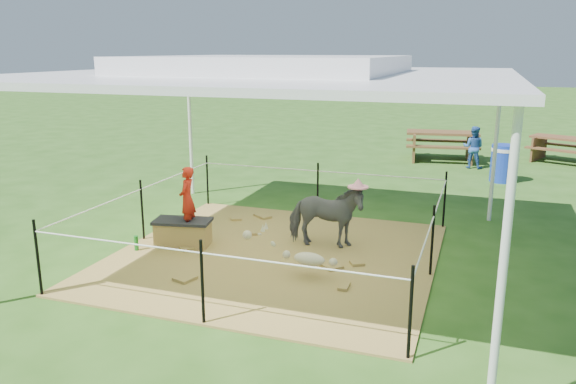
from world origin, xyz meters
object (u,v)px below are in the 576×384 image
(woman, at_px, (187,192))
(pony, at_px, (326,216))
(trash_barrel, at_px, (503,163))
(picnic_table_near, at_px, (442,146))
(picnic_table_far, at_px, (564,150))
(distant_person, at_px, (473,147))
(straw_bale, at_px, (183,234))
(foal, at_px, (309,257))
(green_bottle, at_px, (136,243))

(woman, relative_size, pony, 0.84)
(pony, height_order, trash_barrel, pony)
(pony, height_order, picnic_table_near, pony)
(picnic_table_far, distance_m, distant_person, 2.83)
(straw_bale, relative_size, picnic_table_far, 0.49)
(foal, height_order, trash_barrel, trash_barrel)
(green_bottle, height_order, distant_person, distant_person)
(pony, relative_size, foal, 1.13)
(foal, distance_m, picnic_table_near, 9.30)
(picnic_table_near, height_order, picnic_table_far, picnic_table_near)
(trash_barrel, distance_m, picnic_table_far, 3.41)
(woman, relative_size, distant_person, 0.90)
(trash_barrel, relative_size, picnic_table_near, 0.45)
(pony, bearing_deg, picnic_table_near, -15.46)
(woman, xyz_separation_m, distant_person, (3.97, 7.82, -0.34))
(distant_person, bearing_deg, trash_barrel, 125.03)
(foal, bearing_deg, trash_barrel, 75.36)
(trash_barrel, relative_size, picnic_table_far, 0.52)
(foal, bearing_deg, picnic_table_near, 89.22)
(straw_bale, bearing_deg, picnic_table_far, 55.84)
(straw_bale, bearing_deg, foal, -14.53)
(trash_barrel, bearing_deg, distant_person, 116.70)
(straw_bale, height_order, trash_barrel, trash_barrel)
(green_bottle, bearing_deg, picnic_table_far, 54.87)
(straw_bale, xyz_separation_m, distant_person, (4.07, 7.82, 0.33))
(foal, height_order, picnic_table_near, picnic_table_near)
(trash_barrel, relative_size, distant_person, 0.79)
(distant_person, bearing_deg, woman, 71.41)
(pony, relative_size, picnic_table_far, 0.70)
(pony, distance_m, picnic_table_far, 9.77)
(green_bottle, height_order, picnic_table_far, picnic_table_far)
(woman, height_order, picnic_table_far, woman)
(woman, bearing_deg, pony, 96.30)
(green_bottle, bearing_deg, picnic_table_near, 67.53)
(pony, distance_m, trash_barrel, 6.37)
(picnic_table_near, bearing_deg, foal, -103.36)
(pony, bearing_deg, woman, 99.92)
(trash_barrel, xyz_separation_m, picnic_table_far, (1.62, 3.00, -0.08))
(woman, relative_size, foal, 0.95)
(straw_bale, bearing_deg, trash_barrel, 53.36)
(green_bottle, xyz_separation_m, pony, (2.66, 1.09, 0.38))
(woman, bearing_deg, trash_barrel, 132.72)
(trash_barrel, xyz_separation_m, distant_person, (-0.70, 1.40, 0.11))
(green_bottle, distance_m, distant_person, 9.48)
(green_bottle, relative_size, foal, 0.22)
(woman, xyz_separation_m, picnic_table_near, (3.12, 8.67, -0.48))
(trash_barrel, height_order, picnic_table_far, trash_barrel)
(woman, distance_m, picnic_table_near, 9.23)
(straw_bale, relative_size, foal, 0.79)
(pony, height_order, picnic_table_far, pony)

